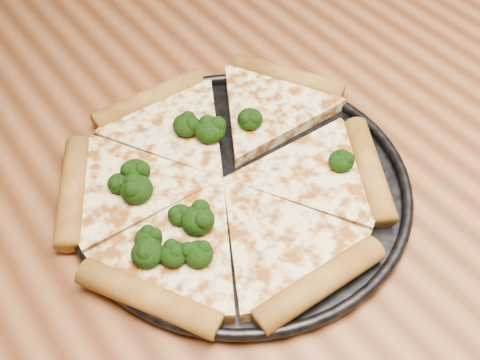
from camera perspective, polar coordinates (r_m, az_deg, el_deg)
dining_table at (r=0.75m, az=5.16°, el=-0.99°), size 1.20×0.90×0.75m
pizza_pan at (r=0.62m, az=-0.00°, el=-0.51°), size 0.34×0.34×0.02m
pizza at (r=0.62m, az=-1.35°, el=0.32°), size 0.37×0.32×0.03m
broccoli_florets at (r=0.60m, az=-4.88°, el=-0.49°), size 0.24×0.17×0.02m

